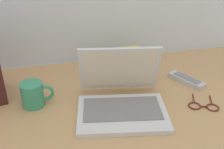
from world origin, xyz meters
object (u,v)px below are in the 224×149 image
at_px(coffee_mug, 33,94).
at_px(eyeglasses, 203,106).
at_px(book_stack, 123,64).
at_px(remote_control_near, 187,80).
at_px(laptop, 121,97).

xyz_separation_m(coffee_mug, eyeglasses, (0.60, -0.15, -0.04)).
xyz_separation_m(eyeglasses, book_stack, (-0.22, 0.32, 0.04)).
bearing_deg(eyeglasses, book_stack, 124.89).
height_order(remote_control_near, eyeglasses, remote_control_near).
xyz_separation_m(coffee_mug, book_stack, (0.38, 0.16, 0.00)).
height_order(coffee_mug, book_stack, book_stack).
distance_m(coffee_mug, remote_control_near, 0.62).
height_order(laptop, coffee_mug, laptop).
xyz_separation_m(laptop, eyeglasses, (0.30, -0.06, -0.04)).
distance_m(remote_control_near, eyeglasses, 0.18).
xyz_separation_m(remote_control_near, eyeglasses, (-0.02, -0.18, -0.01)).
distance_m(remote_control_near, book_stack, 0.28).
bearing_deg(coffee_mug, book_stack, 22.95).
height_order(coffee_mug, eyeglasses, coffee_mug).
bearing_deg(laptop, coffee_mug, 163.47).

